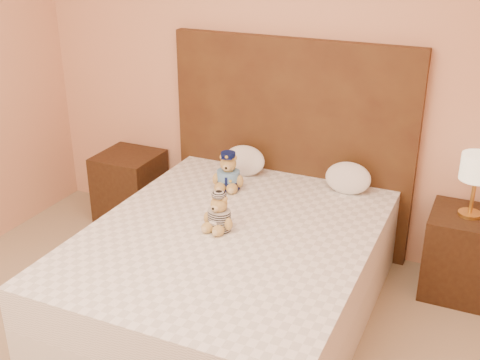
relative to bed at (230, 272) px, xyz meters
name	(u,v)px	position (x,y,z in m)	size (l,w,h in m)	color
room_walls	(148,33)	(0.00, -0.74, 1.53)	(4.04, 4.52, 2.72)	#E5A27D
bed	(230,272)	(0.00, 0.00, 0.00)	(1.60, 2.00, 0.55)	white
headboard	(290,145)	(0.00, 1.01, 0.47)	(1.75, 0.08, 1.50)	#4E3317
nightstand_left	(130,187)	(-1.25, 0.80, 0.00)	(0.45, 0.45, 0.55)	#372211
nightstand_right	(463,254)	(1.25, 0.80, 0.00)	(0.45, 0.45, 0.55)	#372211
lamp	(477,170)	(1.25, 0.80, 0.57)	(0.20, 0.20, 0.40)	gold
teddy_police	(228,171)	(-0.27, 0.55, 0.40)	(0.22, 0.21, 0.26)	#AC8542
teddy_prisoner	(219,212)	(-0.07, 0.00, 0.39)	(0.20, 0.19, 0.23)	#AC8542
pillow_left	(244,159)	(-0.28, 0.83, 0.38)	(0.31, 0.20, 0.22)	white
pillow_right	(348,177)	(0.47, 0.83, 0.38)	(0.31, 0.20, 0.22)	white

